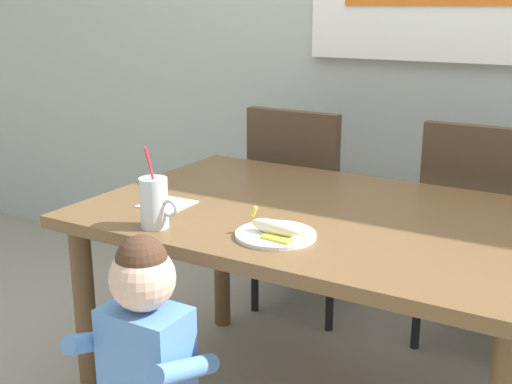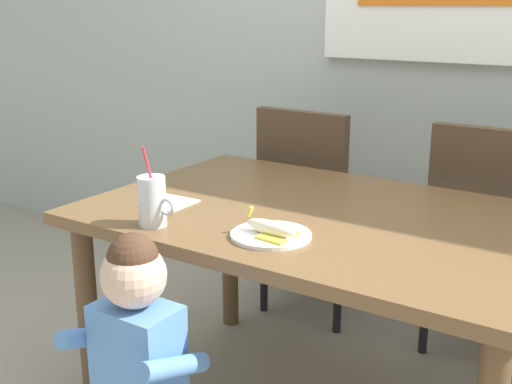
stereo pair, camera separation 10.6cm
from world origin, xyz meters
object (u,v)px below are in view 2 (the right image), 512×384
toddler_standing (137,346)px  paper_napkin (169,203)px  dining_table (320,239)px  dining_chair_right (489,230)px  dining_chair_left (313,201)px  peeled_banana (271,229)px  snack_plate (271,235)px  milk_cup (152,204)px

toddler_standing → paper_napkin: size_ratio=5.59×
dining_table → dining_chair_right: dining_chair_right is taller
dining_table → dining_chair_right: size_ratio=1.53×
dining_chair_left → peeled_banana: bearing=112.1°
peeled_banana → dining_chair_left: bearing=112.1°
snack_plate → paper_napkin: snack_plate is taller
snack_plate → paper_napkin: bearing=169.0°
snack_plate → paper_napkin: 0.46m
peeled_banana → dining_chair_right: bearing=71.4°
dining_chair_left → snack_plate: bearing=111.9°
snack_plate → dining_table: bearing=88.4°
dining_chair_right → paper_napkin: bearing=49.0°
dining_chair_right → snack_plate: dining_chair_right is taller
dining_table → milk_cup: size_ratio=5.89×
dining_table → peeled_banana: (0.00, -0.30, 0.12)m
dining_chair_left → toddler_standing: dining_chair_left is taller
dining_chair_right → dining_chair_left: bearing=3.0°
dining_table → toddler_standing: (-0.19, -0.65, -0.13)m
dining_chair_right → milk_cup: bearing=58.1°
dining_table → snack_plate: bearing=-91.6°
milk_cup → paper_napkin: milk_cup is taller
paper_napkin → peeled_banana: bearing=-12.4°
toddler_standing → peeled_banana: (0.19, 0.36, 0.26)m
paper_napkin → dining_chair_right: bearing=49.0°
dining_chair_right → peeled_banana: size_ratio=5.52×
toddler_standing → dining_table: bearing=74.0°
milk_cup → paper_napkin: size_ratio=1.66×
dining_table → paper_napkin: size_ratio=9.78×
dining_table → dining_chair_right: (0.35, 0.74, -0.12)m
paper_napkin → snack_plate: bearing=-11.0°
dining_chair_right → milk_cup: size_ratio=3.85×
toddler_standing → dining_chair_right: bearing=68.9°
dining_chair_right → toddler_standing: bearing=68.9°
dining_table → snack_plate: size_ratio=6.38×
milk_cup → peeled_banana: bearing=14.9°
snack_plate → dining_chair_right: bearing=70.7°
dining_chair_left → snack_plate: size_ratio=4.17×
dining_chair_right → peeled_banana: dining_chair_right is taller
dining_chair_left → toddler_standing: size_ratio=1.15×
dining_chair_right → paper_napkin: 1.26m
dining_table → peeled_banana: size_ratio=8.43×
milk_cup → snack_plate: (0.35, 0.11, -0.06)m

